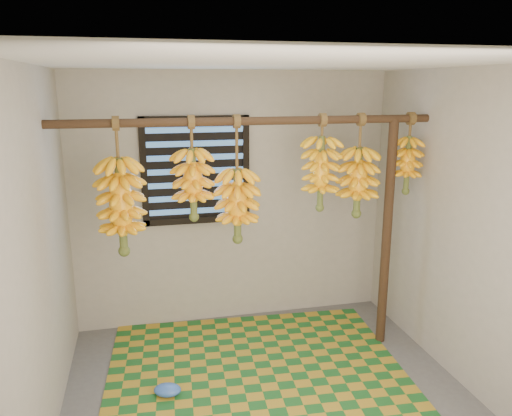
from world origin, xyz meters
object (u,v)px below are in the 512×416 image
object	(u,v)px
support_post	(387,236)
banana_bunch_d	(321,174)
banana_bunch_f	(407,165)
plastic_bag	(167,390)
banana_bunch_a	(121,207)
banana_bunch_e	(358,182)
banana_bunch_b	(193,184)
woven_mat	(256,369)
banana_bunch_c	(237,205)

from	to	relation	value
support_post	banana_bunch_d	xyz separation A→B (m)	(-0.62, 0.00, 0.57)
support_post	banana_bunch_f	world-z (taller)	banana_bunch_f
support_post	plastic_bag	size ratio (longest dim) A/B	9.68
banana_bunch_a	banana_bunch_e	xyz separation A→B (m)	(1.91, -0.00, 0.10)
banana_bunch_a	banana_bunch_b	size ratio (longest dim) A/B	1.30
banana_bunch_b	banana_bunch_d	bearing A→B (deg)	-0.00
banana_bunch_d	banana_bunch_f	distance (m)	0.78
support_post	woven_mat	world-z (taller)	support_post
plastic_bag	banana_bunch_d	bearing A→B (deg)	17.36
support_post	banana_bunch_c	bearing A→B (deg)	180.00
plastic_bag	banana_bunch_c	bearing A→B (deg)	33.39
banana_bunch_c	banana_bunch_b	bearing A→B (deg)	180.00
banana_bunch_b	banana_bunch_c	world-z (taller)	same
plastic_bag	banana_bunch_b	xyz separation A→B (m)	(0.28, 0.41, 1.48)
support_post	banana_bunch_b	xyz separation A→B (m)	(-1.66, 0.00, 0.53)
banana_bunch_d	banana_bunch_b	bearing A→B (deg)	180.00
support_post	woven_mat	xyz separation A→B (m)	(-1.22, -0.22, -0.99)
banana_bunch_d	banana_bunch_e	size ratio (longest dim) A/B	0.92
banana_bunch_b	banana_bunch_d	xyz separation A→B (m)	(1.04, -0.00, 0.04)
plastic_bag	banana_bunch_b	world-z (taller)	banana_bunch_b
woven_mat	banana_bunch_f	size ratio (longest dim) A/B	3.47
banana_bunch_a	banana_bunch_f	size ratio (longest dim) A/B	1.52
woven_mat	banana_bunch_d	size ratio (longest dim) A/B	3.02
banana_bunch_e	woven_mat	bearing A→B (deg)	-166.71
banana_bunch_d	banana_bunch_c	bearing A→B (deg)	180.00
support_post	plastic_bag	world-z (taller)	support_post
banana_bunch_a	banana_bunch_c	bearing A→B (deg)	0.00
banana_bunch_f	support_post	bearing A→B (deg)	180.00
banana_bunch_a	banana_bunch_c	size ratio (longest dim) A/B	1.03
banana_bunch_b	banana_bunch_c	size ratio (longest dim) A/B	0.80
banana_bunch_b	banana_bunch_e	xyz separation A→B (m)	(1.37, -0.00, -0.04)
woven_mat	banana_bunch_b	bearing A→B (deg)	153.87
banana_bunch_e	banana_bunch_f	bearing A→B (deg)	0.00
support_post	banana_bunch_a	world-z (taller)	banana_bunch_a
support_post	banana_bunch_d	world-z (taller)	banana_bunch_d
banana_bunch_a	banana_bunch_d	bearing A→B (deg)	0.00
woven_mat	banana_bunch_a	size ratio (longest dim) A/B	2.29
banana_bunch_c	woven_mat	bearing A→B (deg)	-65.47
woven_mat	plastic_bag	xyz separation A→B (m)	(-0.72, -0.19, 0.05)
woven_mat	banana_bunch_e	distance (m)	1.76
banana_bunch_d	banana_bunch_f	xyz separation A→B (m)	(0.77, 0.00, 0.04)
banana_bunch_f	banana_bunch_b	bearing A→B (deg)	180.00
plastic_bag	banana_bunch_e	size ratio (longest dim) A/B	0.24
support_post	banana_bunch_f	distance (m)	0.63
woven_mat	banana_bunch_f	xyz separation A→B (m)	(1.37, 0.22, 1.61)
plastic_bag	banana_bunch_a	size ratio (longest dim) A/B	0.20
support_post	banana_bunch_f	bearing A→B (deg)	0.00
banana_bunch_c	banana_bunch_e	xyz separation A→B (m)	(1.02, -0.00, 0.14)
woven_mat	banana_bunch_c	distance (m)	1.36
support_post	banana_bunch_d	size ratio (longest dim) A/B	2.55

